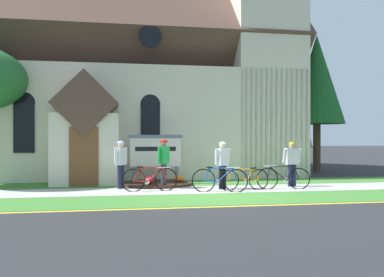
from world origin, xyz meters
name	(u,v)px	position (x,y,z in m)	size (l,w,h in m)	color
ground	(196,182)	(0.00, 4.00, 0.00)	(140.00, 140.00, 0.00)	#2B2B2D
sidewalk_slab	(158,191)	(-1.73, 1.36, 0.01)	(32.00, 2.03, 0.01)	#B7B5AD
grass_verge	(166,200)	(-1.73, -0.80, 0.00)	(32.00, 2.30, 0.01)	#427F33
church_lawn	(153,184)	(-1.73, 3.48, 0.00)	(24.00, 2.20, 0.01)	#427F33
curb_paint_stripe	(172,208)	(-1.73, -2.10, 0.00)	(28.00, 0.16, 0.01)	yellow
church_building	(151,82)	(-1.34, 9.46, 4.59)	(14.13, 12.26, 13.05)	beige
church_sign	(156,152)	(-1.62, 3.46, 1.19)	(2.01, 0.17, 1.83)	slate
flower_bed	(157,183)	(-1.61, 3.02, 0.07)	(2.56, 2.56, 0.34)	#382319
bicycle_yellow	(220,180)	(0.15, 0.69, 0.39)	(1.73, 0.50, 0.83)	black
bicycle_silver	(244,179)	(1.06, 1.03, 0.36)	(1.74, 0.18, 0.76)	black
bicycle_blue	(150,179)	(-2.00, 1.31, 0.39)	(1.81, 0.21, 0.83)	black
bicycle_red	(283,178)	(2.44, 1.08, 0.38)	(1.76, 0.39, 0.84)	black
cyclist_in_white_jersey	(164,160)	(-1.47, 2.03, 0.98)	(0.46, 0.59, 1.67)	#2D2D33
cyclist_in_green_jersey	(222,162)	(0.43, 1.43, 0.92)	(0.57, 0.44, 1.59)	black
cyclist_in_blue_jersey	(292,161)	(3.02, 1.71, 0.91)	(0.63, 0.28, 1.57)	#191E38
cyclist_in_yellow_jersey	(121,161)	(-2.91, 2.16, 0.94)	(0.43, 0.57, 1.62)	#191E38
roadside_conifer	(317,80)	(7.14, 8.10, 4.72)	(2.83, 2.83, 7.05)	#4C3823
distant_hill	(108,147)	(-4.70, 71.75, 0.00)	(83.12, 38.15, 23.63)	#847A5B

